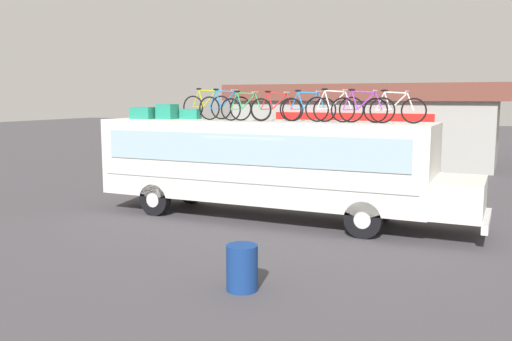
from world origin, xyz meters
The scene contains 15 objects.
ground_plane centered at (0.00, 0.00, 0.00)m, with size 120.00×120.00×0.00m, color #423F44.
bus centered at (0.25, 0.00, 1.69)m, with size 11.29×2.45×2.91m.
luggage_bag_1 centered at (-3.99, -0.29, 3.09)m, with size 0.74×0.51×0.37m, color #1E7F66.
luggage_bag_2 centered at (-3.23, -0.07, 3.14)m, with size 0.57×0.50×0.47m, color #1E7F66.
luggage_bag_3 centered at (-2.58, 0.26, 3.06)m, with size 0.64×0.33×0.31m, color #1E7F66.
rooftop_bicycle_1 centered at (-2.02, 0.32, 3.31)m, with size 1.74×0.44×0.97m.
rooftop_bicycle_2 centered at (-1.09, -0.22, 3.30)m, with size 1.76×0.44×0.94m.
rooftop_bicycle_3 centered at (-0.32, -0.38, 3.27)m, with size 1.63×0.44×0.88m.
rooftop_bicycle_4 centered at (0.48, 0.04, 3.27)m, with size 1.66×0.44×0.88m.
rooftop_bicycle_5 centered at (1.42, 0.04, 3.28)m, with size 1.69×0.44×0.90m.
rooftop_bicycle_6 centered at (2.22, -0.03, 3.29)m, with size 1.68×0.44×0.94m.
rooftop_bicycle_7 centered at (3.02, -0.06, 3.29)m, with size 1.76×0.44×0.91m.
rooftop_bicycle_8 centered at (3.84, 0.08, 3.28)m, with size 1.67×0.44×0.89m.
roadside_building centered at (-0.70, 15.62, 2.19)m, with size 14.65×6.59×4.27m.
trash_bin centered at (2.26, -5.80, 0.43)m, with size 0.59×0.59×0.87m, color navy.
Camera 1 is at (6.67, -14.62, 3.60)m, focal length 38.31 mm.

